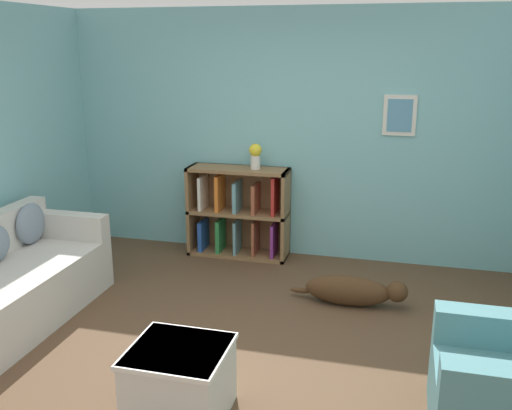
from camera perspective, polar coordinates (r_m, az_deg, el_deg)
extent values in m
plane|color=brown|center=(4.39, -1.36, -14.73)|extent=(14.00, 14.00, 0.00)
cube|color=#7AB7BC|center=(6.05, 4.46, 6.92)|extent=(5.60, 0.10, 2.60)
cube|color=silver|center=(5.86, 14.18, 8.68)|extent=(0.32, 0.02, 0.40)
cube|color=#568EAD|center=(5.85, 14.17, 8.67)|extent=(0.24, 0.01, 0.32)
cube|color=beige|center=(5.07, -23.91, -8.84)|extent=(0.83, 2.06, 0.46)
cube|color=beige|center=(5.66, -18.46, -1.94)|extent=(0.83, 0.16, 0.24)
ellipsoid|color=slate|center=(5.58, -21.62, -1.75)|extent=(0.14, 0.38, 0.38)
cube|color=olive|center=(6.29, -6.33, -0.38)|extent=(0.04, 0.35, 0.97)
cube|color=olive|center=(6.01, 2.99, -1.08)|extent=(0.04, 0.35, 0.97)
cube|color=olive|center=(6.28, -1.35, -0.30)|extent=(1.08, 0.02, 0.97)
cube|color=olive|center=(6.28, -1.74, -4.81)|extent=(1.08, 0.35, 0.04)
cube|color=olive|center=(6.13, -1.78, -0.72)|extent=(1.08, 0.35, 0.04)
cube|color=olive|center=(6.01, -1.81, 3.55)|extent=(1.08, 0.35, 0.04)
cube|color=#234C9E|center=(6.33, -5.28, -3.04)|extent=(0.04, 0.26, 0.34)
cube|color=silver|center=(6.19, -5.33, 1.28)|extent=(0.03, 0.26, 0.36)
cube|color=#287A3D|center=(6.26, -3.55, -3.06)|extent=(0.04, 0.26, 0.38)
cube|color=orange|center=(6.12, -3.64, 1.28)|extent=(0.04, 0.26, 0.38)
cube|color=#60939E|center=(6.21, -1.87, -3.20)|extent=(0.03, 0.26, 0.38)
cube|color=#60939E|center=(6.07, -1.89, 0.88)|extent=(0.04, 0.26, 0.32)
cube|color=brown|center=(6.16, -0.05, -3.30)|extent=(0.03, 0.26, 0.39)
cube|color=brown|center=(6.02, -0.03, 0.68)|extent=(0.04, 0.26, 0.31)
cube|color=#7A2D84|center=(6.11, 1.83, -3.52)|extent=(0.03, 0.26, 0.38)
cube|color=#B22823|center=(5.96, 1.92, 1.01)|extent=(0.03, 0.26, 0.41)
cube|color=silver|center=(3.69, -7.64, -17.16)|extent=(0.57, 0.54, 0.46)
cube|color=white|center=(3.58, -7.77, -14.25)|extent=(0.59, 0.56, 0.03)
ellipsoid|color=#472D19|center=(5.15, 9.16, -8.42)|extent=(0.75, 0.24, 0.27)
sphere|color=#472D19|center=(5.12, 13.95, -8.39)|extent=(0.19, 0.19, 0.19)
ellipsoid|color=#472D19|center=(5.26, 4.50, -8.51)|extent=(0.20, 0.05, 0.05)
cylinder|color=silver|center=(5.95, -0.07, 4.30)|extent=(0.10, 0.10, 0.14)
sphere|color=yellow|center=(5.92, -0.07, 5.51)|extent=(0.13, 0.13, 0.13)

